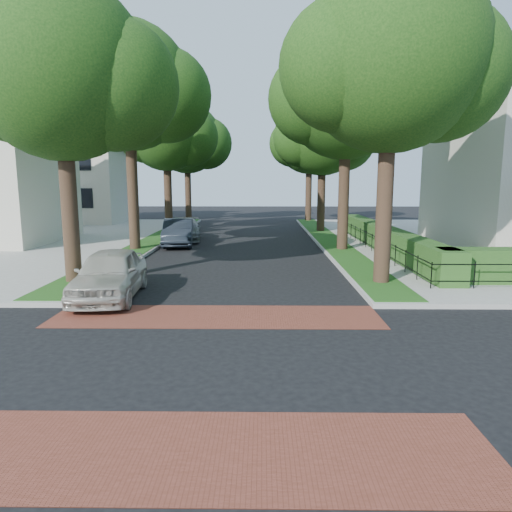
# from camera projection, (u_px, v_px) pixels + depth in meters

# --- Properties ---
(ground) EXTENTS (120.00, 120.00, 0.00)m
(ground) POSITION_uv_depth(u_px,v_px,m) (201.00, 362.00, 9.43)
(ground) COLOR black
(ground) RESTS_ON ground
(crosswalk_far) EXTENTS (9.00, 2.20, 0.01)m
(crosswalk_far) POSITION_uv_depth(u_px,v_px,m) (217.00, 316.00, 12.59)
(crosswalk_far) COLOR brown
(crosswalk_far) RESTS_ON ground
(crosswalk_near) EXTENTS (9.00, 2.20, 0.01)m
(crosswalk_near) POSITION_uv_depth(u_px,v_px,m) (171.00, 452.00, 6.27)
(crosswalk_near) COLOR brown
(crosswalk_near) RESTS_ON ground
(grass_strip_ne) EXTENTS (1.60, 29.80, 0.02)m
(grass_strip_ne) POSITION_uv_depth(u_px,v_px,m) (329.00, 239.00, 28.19)
(grass_strip_ne) COLOR #224413
(grass_strip_ne) RESTS_ON sidewalk_ne
(grass_strip_nw) EXTENTS (1.60, 29.80, 0.02)m
(grass_strip_nw) POSITION_uv_depth(u_px,v_px,m) (155.00, 239.00, 28.32)
(grass_strip_nw) COLOR #224413
(grass_strip_nw) RESTS_ON sidewalk_nw
(tree_right_near) EXTENTS (7.75, 6.67, 10.66)m
(tree_right_near) POSITION_uv_depth(u_px,v_px,m) (392.00, 62.00, 15.27)
(tree_right_near) COLOR black
(tree_right_near) RESTS_ON sidewalk_ne
(tree_right_mid) EXTENTS (8.25, 7.09, 11.22)m
(tree_right_mid) POSITION_uv_depth(u_px,v_px,m) (348.00, 96.00, 23.12)
(tree_right_mid) COLOR black
(tree_right_mid) RESTS_ON sidewalk_ne
(tree_right_far) EXTENTS (7.25, 6.23, 9.74)m
(tree_right_far) POSITION_uv_depth(u_px,v_px,m) (324.00, 135.00, 32.15)
(tree_right_far) COLOR black
(tree_right_far) RESTS_ON sidewalk_ne
(tree_right_back) EXTENTS (7.50, 6.45, 10.20)m
(tree_right_back) POSITION_uv_depth(u_px,v_px,m) (310.00, 141.00, 40.98)
(tree_right_back) COLOR black
(tree_right_back) RESTS_ON sidewalk_ne
(tree_left_near) EXTENTS (7.50, 6.45, 10.20)m
(tree_left_near) POSITION_uv_depth(u_px,v_px,m) (67.00, 75.00, 15.46)
(tree_left_near) COLOR black
(tree_left_near) RESTS_ON sidewalk_nw
(tree_left_mid) EXTENTS (8.00, 6.88, 11.48)m
(tree_left_mid) POSITION_uv_depth(u_px,v_px,m) (132.00, 89.00, 23.20)
(tree_left_mid) COLOR black
(tree_left_mid) RESTS_ON sidewalk_nw
(tree_left_far) EXTENTS (7.00, 6.02, 9.86)m
(tree_left_far) POSITION_uv_depth(u_px,v_px,m) (168.00, 132.00, 32.25)
(tree_left_far) COLOR black
(tree_left_far) RESTS_ON sidewalk_nw
(tree_left_back) EXTENTS (7.75, 6.66, 10.44)m
(tree_left_back) POSITION_uv_depth(u_px,v_px,m) (188.00, 140.00, 41.10)
(tree_left_back) COLOR black
(tree_left_back) RESTS_ON sidewalk_nw
(hedge_main_road) EXTENTS (1.00, 18.00, 1.20)m
(hedge_main_road) POSITION_uv_depth(u_px,v_px,m) (384.00, 238.00, 24.02)
(hedge_main_road) COLOR #1E4718
(hedge_main_road) RESTS_ON sidewalk_ne
(fence_main_road) EXTENTS (0.06, 18.00, 0.90)m
(fence_main_road) POSITION_uv_depth(u_px,v_px,m) (369.00, 241.00, 24.05)
(fence_main_road) COLOR black
(fence_main_road) RESTS_ON sidewalk_ne
(house_left_far) EXTENTS (10.00, 9.00, 10.14)m
(house_left_far) POSITION_uv_depth(u_px,v_px,m) (73.00, 166.00, 40.39)
(house_left_far) COLOR beige
(house_left_far) RESTS_ON sidewalk_nw
(parked_car_front) EXTENTS (2.24, 4.74, 1.57)m
(parked_car_front) POSITION_uv_depth(u_px,v_px,m) (110.00, 274.00, 14.52)
(parked_car_front) COLOR #B5B1A3
(parked_car_front) RESTS_ON ground
(parked_car_middle) EXTENTS (2.19, 4.85, 1.54)m
(parked_car_middle) POSITION_uv_depth(u_px,v_px,m) (178.00, 232.00, 26.46)
(parked_car_middle) COLOR #1F262F
(parked_car_middle) RESTS_ON ground
(parked_car_rear) EXTENTS (2.43, 4.84, 1.35)m
(parked_car_rear) POSITION_uv_depth(u_px,v_px,m) (185.00, 230.00, 28.80)
(parked_car_rear) COLOR slate
(parked_car_rear) RESTS_ON ground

